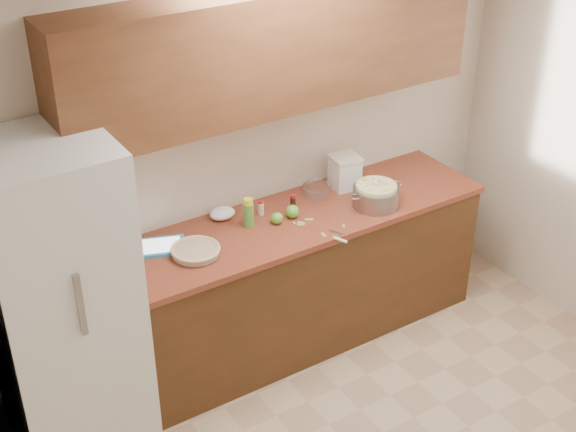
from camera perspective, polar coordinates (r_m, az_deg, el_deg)
room_shell at (r=3.73m, az=12.31°, el=-4.94°), size 3.60×3.60×3.60m
counter_run at (r=5.15m, az=0.00°, el=-4.66°), size 2.64×0.68×0.92m
upper_cabinets at (r=4.59m, az=-1.06°, el=11.74°), size 2.60×0.34×0.70m
fridge at (r=4.40m, az=-15.83°, el=-5.79°), size 0.70×0.70×1.80m
pie at (r=4.58m, az=-6.58°, el=-2.48°), size 0.29×0.29×0.05m
colander at (r=5.05m, az=6.27°, el=1.46°), size 0.39×0.29×0.15m
flour_canister at (r=5.23m, az=4.06°, el=3.16°), size 0.20×0.20×0.22m
tablet at (r=4.68m, az=-8.95°, el=-2.14°), size 0.32×0.28×0.02m
paring_knife at (r=4.70m, az=3.70°, el=-1.62°), size 0.09×0.18×0.02m
lemon_bottle at (r=4.80m, az=-2.84°, el=0.22°), size 0.07×0.07×0.18m
cinnamon_shaker at (r=4.94m, az=-1.94°, el=0.58°), size 0.04×0.04×0.09m
vanilla_bottle at (r=4.99m, az=0.35°, el=0.98°), size 0.04×0.04×0.10m
mixing_bowl at (r=5.15m, az=2.08°, el=1.85°), size 0.20×0.20×0.07m
paper_towel at (r=4.92m, az=-4.69°, el=0.19°), size 0.17×0.15×0.07m
apple_left at (r=4.84m, az=-0.80°, el=-0.16°), size 0.07×0.07×0.09m
apple_center at (r=4.90m, az=0.31°, el=0.33°), size 0.08×0.08×0.10m
peel_a at (r=4.90m, az=1.50°, el=-0.24°), size 0.05×0.04×0.00m
peel_b at (r=4.86m, az=0.45°, el=-0.50°), size 0.02×0.03×0.00m
peel_c at (r=4.75m, az=2.54°, el=-1.34°), size 0.02×0.05×0.00m
peel_d at (r=4.86m, az=0.93°, el=-0.48°), size 0.04×0.05×0.00m
peel_e at (r=4.84m, az=3.98°, el=-0.71°), size 0.03×0.03×0.00m
peel_f at (r=4.85m, az=0.91°, el=-0.61°), size 0.05×0.04×0.00m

